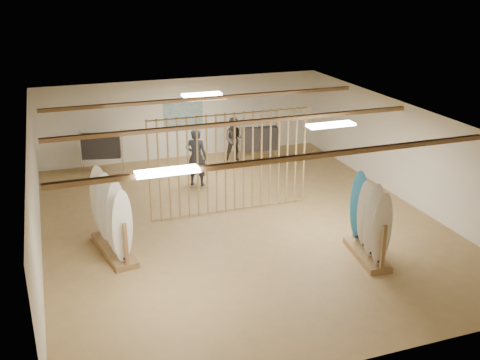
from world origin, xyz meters
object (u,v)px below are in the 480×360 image
object	(u,v)px
rack_right	(369,232)
clothing_rack_b	(260,139)
shopper_a	(196,153)
rack_left	(112,227)
shopper_b	(235,137)
clothing_rack_a	(101,146)

from	to	relation	value
rack_right	clothing_rack_b	xyz separation A→B (m)	(0.07, 7.07, 0.26)
shopper_a	rack_left	bearing A→B (deg)	79.93
rack_right	shopper_a	size ratio (longest dim) A/B	0.93
shopper_b	clothing_rack_a	bearing A→B (deg)	-168.39
clothing_rack_a	rack_right	bearing A→B (deg)	-44.41
rack_right	clothing_rack_b	world-z (taller)	rack_right
rack_right	shopper_b	world-z (taller)	rack_right
rack_left	shopper_a	xyz separation A→B (m)	(3.04, 3.68, 0.38)
shopper_a	shopper_b	world-z (taller)	shopper_a
clothing_rack_a	shopper_a	bearing A→B (deg)	-25.98
clothing_rack_a	clothing_rack_b	world-z (taller)	clothing_rack_a
rack_right	shopper_a	xyz separation A→B (m)	(-2.48, 5.87, 0.38)
clothing_rack_a	shopper_a	size ratio (longest dim) A/B	0.68
rack_left	clothing_rack_b	xyz separation A→B (m)	(5.59, 4.88, 0.26)
rack_left	shopper_b	world-z (taller)	rack_left
rack_left	shopper_a	world-z (taller)	shopper_a
clothing_rack_b	rack_right	bearing A→B (deg)	-83.42
clothing_rack_a	shopper_a	xyz separation A→B (m)	(2.63, -2.13, 0.12)
rack_right	clothing_rack_a	distance (m)	9.49
rack_left	rack_right	bearing A→B (deg)	-31.96
rack_left	clothing_rack_b	world-z (taller)	rack_left
rack_right	shopper_a	distance (m)	6.38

